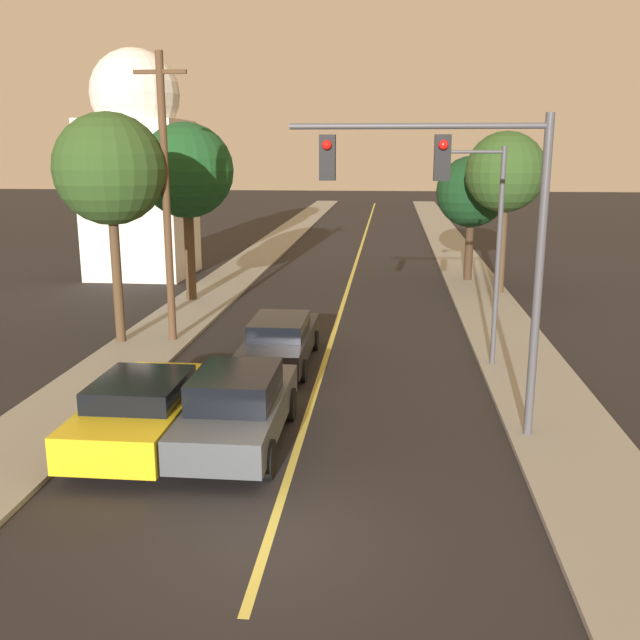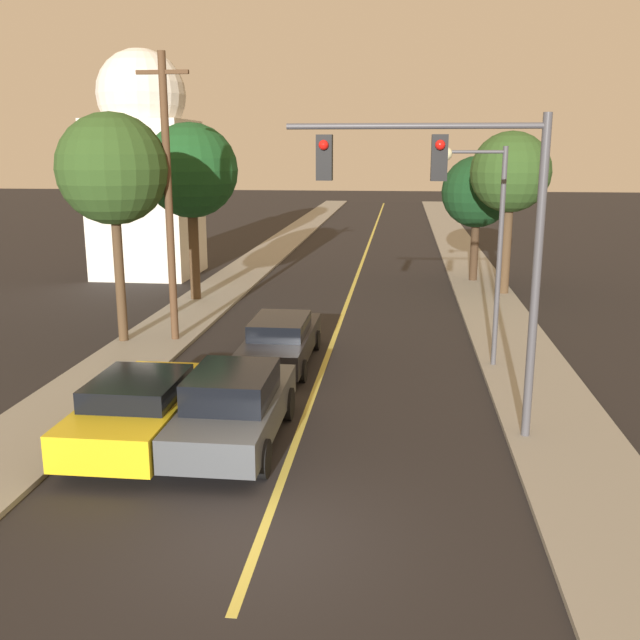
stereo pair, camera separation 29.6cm
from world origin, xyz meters
name	(u,v)px [view 1 (the left image)]	position (x,y,z in m)	size (l,w,h in m)	color
ground_plane	(269,539)	(0.00, 0.00, 0.00)	(200.00, 200.00, 0.00)	black
road_surface	(361,246)	(0.00, 36.00, 0.01)	(8.90, 80.00, 0.01)	black
sidewalk_left	(275,244)	(-5.70, 36.00, 0.06)	(2.50, 80.00, 0.12)	gray
sidewalk_right	(450,246)	(5.70, 36.00, 0.06)	(2.50, 80.00, 0.12)	gray
car_near_lane_front	(238,407)	(-1.25, 3.63, 0.86)	(1.97, 4.83, 1.67)	#474C51
car_near_lane_second	(280,340)	(-1.25, 9.46, 0.73)	(1.84, 5.10, 1.41)	black
car_outer_lane_front	(144,409)	(-3.20, 3.50, 0.79)	(2.11, 4.75, 1.50)	gold
traffic_signal_mast	(462,210)	(3.24, 4.56, 4.86)	(5.17, 0.42, 6.63)	#47474C
streetlamp_right	(483,224)	(4.33, 9.76, 4.08)	(1.82, 0.36, 6.03)	#47474C
utility_pole_left	(166,196)	(-5.05, 11.46, 4.67)	(1.60, 0.24, 8.77)	#513823
tree_left_near	(186,172)	(-6.20, 17.80, 5.22)	(3.71, 3.71, 6.99)	#4C3823
tree_left_far	(110,170)	(-6.63, 11.09, 5.45)	(3.37, 3.37, 7.05)	#4C3823
tree_right_near	(472,192)	(5.50, 23.43, 4.16)	(3.23, 3.23, 5.69)	#3D2B1C
tree_right_far	(505,173)	(6.49, 20.41, 5.11)	(3.29, 3.29, 6.69)	#4C3823
domed_building_left	(139,167)	(-10.22, 23.75, 5.27)	(4.53, 4.53, 10.65)	silver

